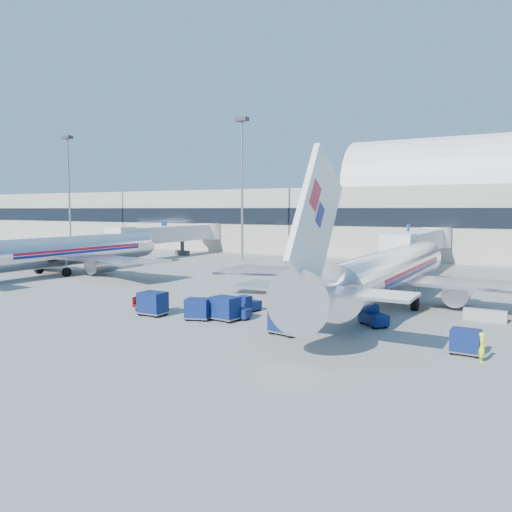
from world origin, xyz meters
The scene contains 19 objects.
ground centered at (0.00, 0.00, 0.00)m, with size 260.00×260.00×0.00m, color gray.
terminal centered at (-13.60, 55.96, 7.52)m, with size 170.00×28.15×21.00m.
airliner_main centered at (10.00, 4.51, 2.93)m, with size 32.00×37.26×12.07m.
airliner_mid centered at (-32.00, 4.51, 2.93)m, with size 32.00×37.26×12.07m.
jetbridge_near centered at (7.60, 30.81, 3.93)m, with size 4.40×27.50×6.25m.
jetbridge_mid centered at (-34.40, 30.81, 3.93)m, with size 4.40×27.50×6.25m.
mast_far_west centered at (-60.00, 30.00, 14.79)m, with size 2.00×1.20×22.60m.
mast_west centered at (-20.00, 30.00, 14.79)m, with size 2.00×1.20×22.60m.
barrier_near centered at (18.00, 2.00, 0.45)m, with size 3.00×0.55×0.90m, color #9E9E96.
tug_lead centered at (1.38, -6.40, 0.62)m, with size 2.11×1.12×1.35m.
tug_right centered at (11.13, -3.43, 0.69)m, with size 2.50×2.38×1.50m.
tug_left centered at (0.95, -3.84, 0.63)m, with size 1.47×2.29×1.38m.
cart_train_a centered at (1.03, -7.32, 0.96)m, with size 2.18×1.75×1.80m.
cart_train_b centered at (-0.89, -8.14, 0.86)m, with size 2.18×1.90×1.62m.
cart_train_c centered at (-4.92, -8.59, 0.99)m, with size 2.14×1.66×1.86m.
cart_solo_near centered at (6.79, -8.78, 0.96)m, with size 2.29×1.90×1.81m.
cart_solo_far centered at (17.83, -7.83, 0.78)m, with size 1.70×1.32×1.47m.
cart_open_red centered at (-6.41, -7.36, 0.42)m, with size 2.42×1.92×0.58m.
ramp_worker centered at (18.80, -8.97, 0.83)m, with size 0.61×0.40×1.66m, color #D6FF1A.
Camera 1 is at (21.16, -38.16, 8.36)m, focal length 35.00 mm.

